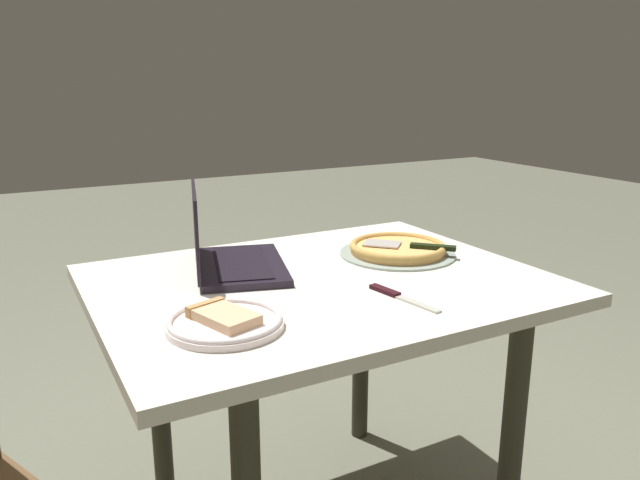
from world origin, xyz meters
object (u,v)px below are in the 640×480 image
object	(u,v)px
laptop	(227,253)
table_knife	(397,296)
pizza_plate	(225,321)
pizza_tray	(398,249)
dining_table	(320,316)

from	to	relation	value
laptop	table_knife	distance (m)	0.46
pizza_plate	pizza_tray	xyz separation A→B (m)	(-0.60, -0.26, 0.00)
dining_table	pizza_tray	world-z (taller)	pizza_tray
pizza_tray	table_knife	size ratio (longest dim) A/B	1.56
laptop	pizza_tray	bearing A→B (deg)	169.28
pizza_plate	table_knife	size ratio (longest dim) A/B	1.14
dining_table	laptop	xyz separation A→B (m)	(0.18, -0.17, 0.14)
laptop	pizza_plate	bearing A→B (deg)	68.97
dining_table	pizza_plate	xyz separation A→B (m)	(0.31, 0.18, 0.11)
pizza_plate	pizza_tray	world-z (taller)	pizza_plate
dining_table	table_knife	bearing A→B (deg)	114.07
pizza_plate	pizza_tray	distance (m)	0.65
laptop	pizza_plate	distance (m)	0.37
pizza_tray	dining_table	bearing A→B (deg)	15.88
table_knife	pizza_plate	bearing A→B (deg)	-2.79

